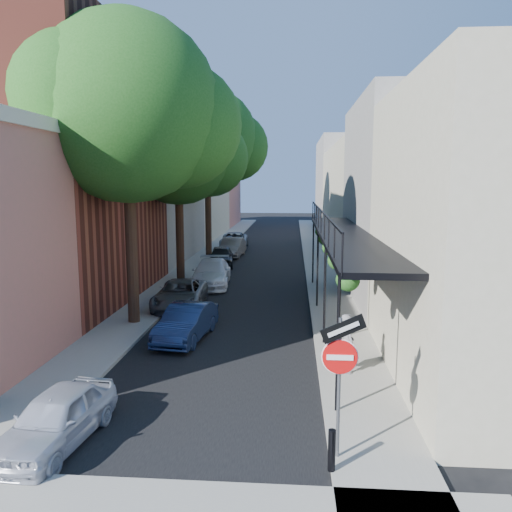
% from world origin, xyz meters
% --- Properties ---
extents(ground, '(160.00, 160.00, 0.00)m').
position_xyz_m(ground, '(0.00, 0.00, 0.00)').
color(ground, black).
rests_on(ground, ground).
extents(road_surface, '(6.00, 64.00, 0.01)m').
position_xyz_m(road_surface, '(0.00, 30.00, 0.01)').
color(road_surface, black).
rests_on(road_surface, ground).
extents(sidewalk_left, '(2.00, 64.00, 0.12)m').
position_xyz_m(sidewalk_left, '(-4.00, 30.00, 0.06)').
color(sidewalk_left, gray).
rests_on(sidewalk_left, ground).
extents(sidewalk_right, '(2.00, 64.00, 0.12)m').
position_xyz_m(sidewalk_right, '(4.00, 30.00, 0.06)').
color(sidewalk_right, gray).
rests_on(sidewalk_right, ground).
extents(buildings_left, '(10.10, 59.10, 12.00)m').
position_xyz_m(buildings_left, '(-9.30, 28.76, 4.94)').
color(buildings_left, '#AF6C5A').
rests_on(buildings_left, ground).
extents(buildings_right, '(9.80, 55.00, 10.00)m').
position_xyz_m(buildings_right, '(8.99, 29.49, 4.42)').
color(buildings_right, beige).
rests_on(buildings_right, ground).
extents(sign_post, '(0.89, 0.17, 2.99)m').
position_xyz_m(sign_post, '(3.16, 0.97, 2.04)').
color(sign_post, '#595B60').
rests_on(sign_post, ground).
extents(bollard, '(0.14, 0.14, 0.80)m').
position_xyz_m(bollard, '(3.00, 0.50, 0.52)').
color(bollard, black).
rests_on(bollard, sidewalk_right).
extents(oak_near, '(7.48, 6.80, 11.42)m').
position_xyz_m(oak_near, '(-3.37, 10.26, 7.88)').
color(oak_near, black).
rests_on(oak_near, ground).
extents(oak_mid, '(6.60, 6.00, 10.20)m').
position_xyz_m(oak_mid, '(-3.42, 18.23, 7.06)').
color(oak_mid, black).
rests_on(oak_mid, ground).
extents(oak_far, '(7.70, 7.00, 11.90)m').
position_xyz_m(oak_far, '(-3.35, 27.27, 8.26)').
color(oak_far, black).
rests_on(oak_far, ground).
extents(parked_car_a, '(1.70, 3.48, 1.14)m').
position_xyz_m(parked_car_a, '(-2.60, 1.24, 0.57)').
color(parked_car_a, '#B6BBCA').
rests_on(parked_car_a, ground).
extents(parked_car_b, '(1.73, 3.82, 1.21)m').
position_xyz_m(parked_car_b, '(-1.40, 8.33, 0.61)').
color(parked_car_b, '#172448').
rests_on(parked_car_b, ground).
extents(parked_car_c, '(2.16, 4.36, 1.19)m').
position_xyz_m(parked_car_c, '(-2.60, 12.61, 0.59)').
color(parked_car_c, '#53555A').
rests_on(parked_car_c, ground).
extents(parked_car_d, '(2.25, 4.81, 1.36)m').
position_xyz_m(parked_car_d, '(-2.02, 17.38, 0.68)').
color(parked_car_d, white).
rests_on(parked_car_d, ground).
extents(parked_car_e, '(1.94, 3.97, 1.30)m').
position_xyz_m(parked_car_e, '(-2.38, 23.40, 0.65)').
color(parked_car_e, black).
rests_on(parked_car_e, ground).
extents(parked_car_f, '(1.66, 4.17, 1.35)m').
position_xyz_m(parked_car_f, '(-2.18, 27.67, 0.68)').
color(parked_car_f, slate).
rests_on(parked_car_f, ground).
extents(parked_car_g, '(2.38, 4.78, 1.30)m').
position_xyz_m(parked_car_g, '(-2.60, 32.35, 0.65)').
color(parked_car_g, gray).
rests_on(parked_car_g, ground).
extents(pedestrian, '(0.57, 0.71, 1.68)m').
position_xyz_m(pedestrian, '(3.78, 5.44, 0.96)').
color(pedestrian, slate).
rests_on(pedestrian, sidewalk_right).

